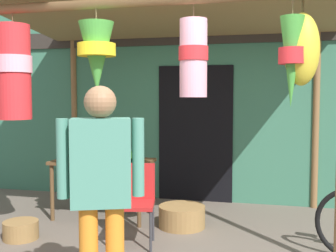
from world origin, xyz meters
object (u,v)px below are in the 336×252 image
Objects in this scene: display_table at (103,167)px; folding_chair at (135,197)px; wicker_basket_by_table at (182,216)px; vendor_in_orange at (101,183)px; flower_heap_on_table at (112,155)px; wicker_basket_spare at (21,230)px.

folding_chair is (0.70, -0.82, -0.15)m from display_table.
folding_chair reaches higher than wicker_basket_by_table.
display_table is at bearing 112.35° from vendor_in_orange.
display_table is 1.19m from wicker_basket_by_table.
flower_heap_on_table is 1.08m from folding_chair.
flower_heap_on_table reaches higher than wicker_basket_spare.
display_table is at bearing 171.97° from wicker_basket_by_table.
flower_heap_on_table reaches higher than display_table.
vendor_in_orange is at bearing -67.65° from display_table.
wicker_basket_spare is (-1.26, -0.15, -0.40)m from folding_chair.
display_table is at bearing 60.02° from wicker_basket_spare.
folding_chair is at bearing 99.25° from vendor_in_orange.
wicker_basket_by_table is (1.06, -0.15, -0.53)m from display_table.
vendor_in_orange reaches higher than display_table.
vendor_in_orange is (1.50, -1.31, 0.86)m from wicker_basket_spare.
display_table is 1.47× the size of folding_chair.
vendor_in_orange reaches higher than folding_chair.
wicker_basket_spare is (-0.68, -1.00, -0.71)m from flower_heap_on_table.
wicker_basket_by_table is 0.34× the size of vendor_in_orange.
display_table reaches higher than wicker_basket_by_table.
wicker_basket_by_table is 2.29m from vendor_in_orange.
display_table is 2.48m from vendor_in_orange.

